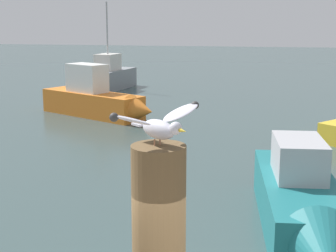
% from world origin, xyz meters
% --- Properties ---
extents(mooring_post, '(0.29, 0.29, 1.14)m').
position_xyz_m(mooring_post, '(-0.92, -0.27, 2.19)').
color(mooring_post, brown).
rests_on(mooring_post, harbor_quay).
extents(seagull, '(0.43, 0.50, 0.20)m').
position_xyz_m(seagull, '(-0.91, -0.28, 2.87)').
color(seagull, tan).
rests_on(seagull, mooring_post).
extents(boat_grey, '(2.06, 5.36, 4.22)m').
position_xyz_m(boat_grey, '(-8.10, 19.97, 0.57)').
color(boat_grey, gray).
rests_on(boat_grey, ground_plane).
extents(boat_orange, '(4.81, 3.18, 1.84)m').
position_xyz_m(boat_orange, '(-6.20, 14.02, 0.60)').
color(boat_orange, orange).
rests_on(boat_orange, ground_plane).
extents(boat_teal, '(1.57, 4.67, 1.53)m').
position_xyz_m(boat_teal, '(0.23, 5.06, 0.50)').
color(boat_teal, '#1E7075').
rests_on(boat_teal, ground_plane).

